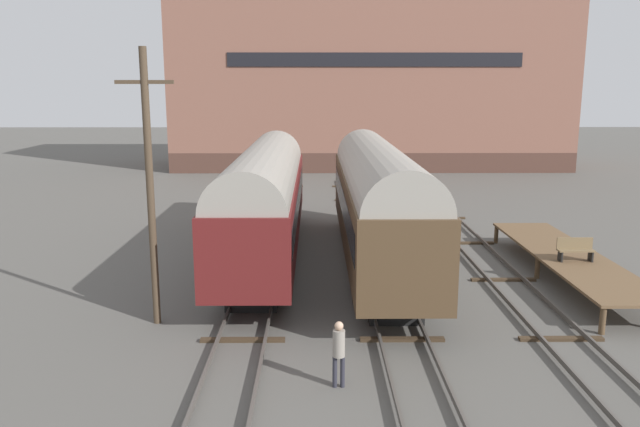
{
  "coord_description": "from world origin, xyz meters",
  "views": [
    {
      "loc": [
        -2.69,
        -20.98,
        7.68
      ],
      "look_at": [
        -2.45,
        5.87,
        2.2
      ],
      "focal_mm": 35.0,
      "sensor_mm": 36.0,
      "label": 1
    }
  ],
  "objects_px": {
    "bench": "(575,249)",
    "utility_pole": "(150,185)",
    "train_car_brown": "(378,197)",
    "person_worker": "(339,348)",
    "train_car_maroon": "(265,194)"
  },
  "relations": [
    {
      "from": "bench",
      "to": "person_worker",
      "type": "distance_m",
      "value": 12.75
    },
    {
      "from": "train_car_brown",
      "to": "bench",
      "type": "xyz_separation_m",
      "value": [
        7.48,
        -2.72,
        -1.57
      ]
    },
    {
      "from": "person_worker",
      "to": "bench",
      "type": "bearing_deg",
      "value": 41.43
    },
    {
      "from": "train_car_maroon",
      "to": "person_worker",
      "type": "height_order",
      "value": "train_car_maroon"
    },
    {
      "from": "utility_pole",
      "to": "train_car_brown",
      "type": "bearing_deg",
      "value": 39.8
    },
    {
      "from": "train_car_brown",
      "to": "utility_pole",
      "type": "relative_size",
      "value": 2.0
    },
    {
      "from": "train_car_brown",
      "to": "bench",
      "type": "distance_m",
      "value": 8.11
    },
    {
      "from": "bench",
      "to": "utility_pole",
      "type": "height_order",
      "value": "utility_pole"
    },
    {
      "from": "person_worker",
      "to": "utility_pole",
      "type": "distance_m",
      "value": 8.2
    },
    {
      "from": "train_car_brown",
      "to": "person_worker",
      "type": "bearing_deg",
      "value": -100.54
    },
    {
      "from": "train_car_brown",
      "to": "person_worker",
      "type": "xyz_separation_m",
      "value": [
        -2.07,
        -11.15,
        -1.96
      ]
    },
    {
      "from": "train_car_maroon",
      "to": "bench",
      "type": "distance_m",
      "value": 13.13
    },
    {
      "from": "person_worker",
      "to": "utility_pole",
      "type": "xyz_separation_m",
      "value": [
        -5.84,
        4.56,
        3.51
      ]
    },
    {
      "from": "train_car_maroon",
      "to": "bench",
      "type": "relative_size",
      "value": 13.05
    },
    {
      "from": "person_worker",
      "to": "utility_pole",
      "type": "relative_size",
      "value": 0.2
    }
  ]
}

